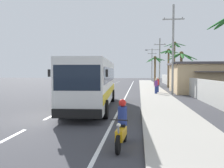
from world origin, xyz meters
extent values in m
plane|color=#3A3A3F|center=(0.00, 0.00, 0.00)|extent=(160.00, 160.00, 0.00)
cube|color=#A8A399|center=(6.80, 10.00, 0.07)|extent=(3.20, 90.00, 0.14)
cube|color=white|center=(0.00, -3.61, 0.00)|extent=(0.16, 2.00, 0.01)
cube|color=white|center=(0.00, 0.49, 0.00)|extent=(0.16, 2.00, 0.01)
cube|color=white|center=(0.00, 4.58, 0.00)|extent=(0.16, 2.00, 0.01)
cube|color=white|center=(0.00, 8.68, 0.00)|extent=(0.16, 2.00, 0.01)
cube|color=white|center=(0.00, 12.78, 0.00)|extent=(0.16, 2.00, 0.01)
cube|color=white|center=(0.00, 16.87, 0.00)|extent=(0.16, 2.00, 0.01)
cube|color=white|center=(0.00, 20.97, 0.00)|extent=(0.16, 2.00, 0.01)
cube|color=white|center=(0.00, 25.07, 0.00)|extent=(0.16, 2.00, 0.01)
cube|color=white|center=(0.00, 29.17, 0.00)|extent=(0.16, 2.00, 0.01)
cube|color=white|center=(0.00, 33.26, 0.00)|extent=(0.16, 2.00, 0.01)
cube|color=white|center=(0.00, 37.36, 0.00)|extent=(0.16, 2.00, 0.01)
cube|color=white|center=(0.00, 41.46, 0.00)|extent=(0.16, 2.00, 0.01)
cube|color=white|center=(0.00, 45.55, 0.00)|extent=(0.16, 2.00, 0.01)
cube|color=white|center=(0.00, 49.65, 0.00)|extent=(0.16, 2.00, 0.01)
cube|color=white|center=(3.71, 15.00, 0.00)|extent=(0.14, 70.00, 0.01)
cube|color=#B2B2AD|center=(10.60, 14.00, 0.95)|extent=(0.24, 60.00, 1.91)
cube|color=silver|center=(1.78, 4.13, 1.85)|extent=(3.08, 11.59, 2.92)
cube|color=#192333|center=(1.77, 4.33, 2.36)|extent=(3.06, 10.68, 0.94)
cube|color=#192333|center=(2.10, -1.56, 2.29)|extent=(2.25, 0.23, 1.23)
cube|color=yellow|center=(1.78, 4.13, 1.19)|extent=(3.11, 11.36, 0.53)
cube|color=black|center=(2.11, -1.65, 0.59)|extent=(2.40, 0.29, 0.44)
cube|color=#B7B7B7|center=(1.70, 5.56, 3.45)|extent=(1.48, 2.60, 0.28)
cube|color=black|center=(3.49, -1.27, 2.51)|extent=(0.12, 0.09, 0.36)
cube|color=black|center=(0.69, -1.43, 2.51)|extent=(0.12, 0.09, 0.36)
cylinder|color=black|center=(3.20, 0.19, 0.52)|extent=(0.38, 1.06, 1.04)
cylinder|color=black|center=(0.81, 0.05, 0.52)|extent=(0.38, 1.06, 1.04)
cylinder|color=black|center=(2.78, 7.63, 0.52)|extent=(0.38, 1.06, 1.04)
cylinder|color=black|center=(0.39, 7.50, 0.52)|extent=(0.38, 1.06, 1.04)
cylinder|color=black|center=(4.38, -5.27, 0.30)|extent=(0.15, 0.61, 0.60)
cylinder|color=black|center=(4.49, -3.92, 0.30)|extent=(0.17, 0.61, 0.60)
cube|color=gold|center=(4.43, -4.65, 0.52)|extent=(0.33, 1.12, 0.36)
cube|color=black|center=(4.46, -4.35, 0.72)|extent=(0.29, 0.62, 0.12)
cylinder|color=gray|center=(4.39, -5.15, 0.60)|extent=(0.09, 0.32, 0.67)
cylinder|color=black|center=(4.40, -5.05, 1.04)|extent=(0.56, 0.09, 0.04)
sphere|color=#EAEACC|center=(4.39, -5.17, 0.90)|extent=(0.14, 0.14, 0.14)
cylinder|color=navy|center=(4.45, -4.40, 1.05)|extent=(0.32, 0.32, 0.65)
sphere|color=red|center=(4.45, -4.40, 1.50)|extent=(0.26, 0.26, 0.26)
cylinder|color=navy|center=(7.25, 15.79, 0.56)|extent=(0.28, 0.28, 0.84)
cylinder|color=red|center=(7.25, 15.79, 1.32)|extent=(0.36, 0.36, 0.67)
sphere|color=beige|center=(7.25, 15.79, 1.76)|extent=(0.25, 0.25, 0.25)
cylinder|color=navy|center=(6.94, 14.11, 0.53)|extent=(0.28, 0.28, 0.79)
cylinder|color=#75388E|center=(6.94, 14.11, 1.24)|extent=(0.36, 0.36, 0.63)
sphere|color=beige|center=(6.94, 14.11, 1.66)|extent=(0.23, 0.23, 0.23)
cylinder|color=#9E9E99|center=(8.75, 14.30, 4.93)|extent=(0.24, 0.24, 9.86)
cube|color=#9E9E99|center=(8.75, 14.30, 8.29)|extent=(2.37, 0.12, 0.12)
cylinder|color=#4C4742|center=(7.80, 14.30, 8.41)|extent=(0.08, 0.08, 0.16)
cylinder|color=#4C4742|center=(9.70, 14.30, 8.41)|extent=(0.08, 0.08, 0.16)
cylinder|color=#9E9E99|center=(8.86, 32.06, 4.33)|extent=(0.24, 0.24, 8.65)
cube|color=#9E9E99|center=(8.86, 32.06, 7.51)|extent=(2.20, 0.12, 0.12)
cylinder|color=#4C4742|center=(7.98, 32.06, 7.63)|extent=(0.08, 0.08, 0.16)
cylinder|color=#4C4742|center=(9.74, 32.06, 7.63)|extent=(0.08, 0.08, 0.16)
cylinder|color=#9E9E99|center=(7.63, 32.06, 6.58)|extent=(2.45, 0.09, 0.09)
cube|color=#4C4C51|center=(6.41, 32.06, 6.52)|extent=(0.44, 0.24, 0.14)
cylinder|color=#9E9E99|center=(8.44, 49.82, 4.24)|extent=(0.24, 0.24, 8.48)
cube|color=#9E9E99|center=(8.44, 49.82, 7.16)|extent=(2.31, 0.12, 0.12)
cylinder|color=#4C4742|center=(7.52, 49.82, 7.28)|extent=(0.08, 0.08, 0.16)
cylinder|color=#4C4742|center=(9.36, 49.82, 7.28)|extent=(0.08, 0.08, 0.16)
cylinder|color=brown|center=(10.36, 18.34, 2.40)|extent=(0.33, 0.33, 4.79)
ellipsoid|color=#337F33|center=(11.32, 18.21, 4.46)|extent=(2.02, 0.63, 0.98)
ellipsoid|color=#337F33|center=(11.13, 19.00, 4.58)|extent=(1.80, 1.62, 0.74)
ellipsoid|color=#337F33|center=(9.96, 19.27, 4.58)|extent=(1.15, 2.04, 0.73)
ellipsoid|color=#337F33|center=(9.57, 18.90, 4.46)|extent=(1.83, 1.45, 0.98)
ellipsoid|color=#337F33|center=(9.53, 17.74, 4.61)|extent=(1.89, 1.52, 0.68)
ellipsoid|color=#337F33|center=(10.31, 17.35, 4.51)|extent=(0.47, 2.04, 0.88)
ellipsoid|color=#337F33|center=(10.96, 17.65, 4.35)|extent=(1.51, 1.66, 1.19)
sphere|color=brown|center=(10.36, 18.34, 4.84)|extent=(0.56, 0.56, 0.56)
ellipsoid|color=#28702D|center=(9.75, 1.90, 5.50)|extent=(1.73, 0.43, 1.10)
cylinder|color=brown|center=(9.73, 26.09, 2.94)|extent=(0.31, 0.31, 5.87)
ellipsoid|color=#28702D|center=(10.51, 25.94, 5.70)|extent=(1.67, 0.66, 0.67)
ellipsoid|color=#28702D|center=(10.16, 26.70, 5.57)|extent=(1.18, 1.47, 0.91)
ellipsoid|color=#28702D|center=(9.55, 26.88, 5.73)|extent=(0.73, 1.69, 0.60)
ellipsoid|color=#28702D|center=(9.02, 26.50, 5.76)|extent=(1.62, 1.14, 0.55)
ellipsoid|color=#28702D|center=(9.08, 25.67, 5.64)|extent=(1.54, 1.17, 0.77)
ellipsoid|color=#28702D|center=(9.71, 25.31, 5.66)|extent=(0.41, 1.62, 0.73)
ellipsoid|color=#28702D|center=(10.11, 25.42, 5.63)|extent=(1.09, 1.57, 0.79)
sphere|color=brown|center=(9.73, 26.09, 5.92)|extent=(0.56, 0.56, 0.56)
cylinder|color=brown|center=(7.89, 30.09, 2.49)|extent=(0.34, 0.34, 4.97)
ellipsoid|color=#28702D|center=(8.78, 30.22, 4.77)|extent=(1.86, 0.62, 0.71)
ellipsoid|color=#28702D|center=(8.43, 30.72, 4.63)|extent=(1.39, 1.54, 0.99)
ellipsoid|color=#28702D|center=(7.31, 30.77, 4.79)|extent=(1.46, 1.63, 0.68)
ellipsoid|color=#28702D|center=(7.08, 30.01, 4.59)|extent=(1.71, 0.51, 1.06)
ellipsoid|color=#28702D|center=(7.34, 29.44, 4.67)|extent=(1.41, 1.57, 0.92)
ellipsoid|color=#28702D|center=(8.42, 29.40, 4.72)|extent=(1.38, 1.64, 0.82)
sphere|color=brown|center=(7.89, 30.09, 5.02)|extent=(0.56, 0.56, 0.56)
cylinder|color=brown|center=(11.00, 28.42, 3.63)|extent=(0.24, 0.24, 7.26)
ellipsoid|color=#28702D|center=(11.91, 28.36, 7.09)|extent=(1.88, 0.49, 0.65)
ellipsoid|color=#28702D|center=(11.44, 29.21, 7.07)|extent=(1.22, 1.79, 0.69)
ellipsoid|color=#28702D|center=(10.71, 29.27, 7.04)|extent=(0.93, 1.85, 0.74)
ellipsoid|color=#28702D|center=(10.10, 28.41, 7.04)|extent=(1.84, 0.40, 0.75)
ellipsoid|color=#28702D|center=(10.62, 27.70, 6.87)|extent=(1.10, 1.67, 1.07)
ellipsoid|color=#28702D|center=(11.36, 27.68, 6.89)|extent=(1.07, 1.70, 1.04)
sphere|color=brown|center=(11.00, 28.42, 7.31)|extent=(0.56, 0.56, 0.56)
cube|color=tan|center=(15.07, 17.39, 1.71)|extent=(11.69, 6.75, 3.42)
cube|color=#4C474C|center=(15.07, 17.39, 3.54)|extent=(12.39, 7.15, 0.24)
camera|label=1|loc=(5.00, -12.56, 2.59)|focal=38.17mm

